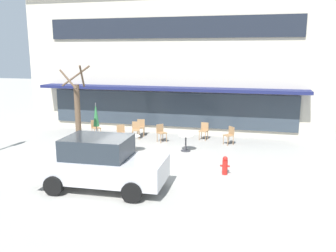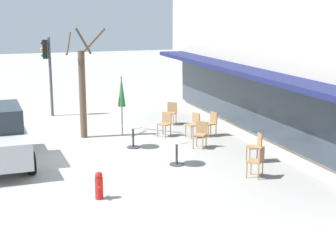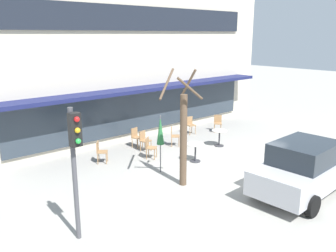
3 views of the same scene
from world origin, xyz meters
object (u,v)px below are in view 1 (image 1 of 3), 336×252
cafe_table_near_wall (133,141)px  patio_umbrella_green_folded (96,115)px  street_tree (78,117)px  cafe_chair_0 (121,132)px  cafe_chair_4 (204,130)px  fire_hydrant (225,165)px  cafe_chair_3 (161,132)px  cafe_table_streetside (186,140)px  cafe_chair_5 (230,134)px  cafe_chair_1 (136,129)px  cafe_chair_2 (95,127)px  cafe_chair_6 (141,126)px  parked_sedan (101,163)px

cafe_table_near_wall → patio_umbrella_green_folded: 2.12m
street_tree → patio_umbrella_green_folded: bearing=82.8°
cafe_chair_0 → cafe_chair_4: size_ratio=1.00×
fire_hydrant → cafe_chair_3: bearing=130.9°
cafe_table_streetside → cafe_chair_5: 2.53m
cafe_chair_0 → cafe_chair_1: 1.05m
cafe_chair_1 → cafe_chair_4: same height
cafe_chair_2 → cafe_chair_4: 5.84m
cafe_chair_0 → cafe_chair_2: size_ratio=1.00×
cafe_chair_0 → cafe_chair_5: size_ratio=1.00×
cafe_chair_6 → fire_hydrant: (5.03, -5.20, -0.17)m
cafe_table_streetside → patio_umbrella_green_folded: (-4.12, -0.66, 1.11)m
cafe_chair_3 → cafe_chair_6: 1.74m
cafe_chair_2 → fire_hydrant: size_ratio=1.26×
cafe_chair_6 → fire_hydrant: size_ratio=1.26×
cafe_chair_5 → street_tree: size_ratio=0.22×
street_tree → cafe_table_near_wall: bearing=33.8°
cafe_chair_2 → cafe_chair_3: bearing=-4.0°
cafe_table_streetside → fire_hydrant: 3.45m
cafe_chair_2 → cafe_chair_3: size_ratio=1.00×
cafe_chair_2 → parked_sedan: size_ratio=0.21×
cafe_table_streetside → cafe_chair_6: (-2.98, 2.43, 0.01)m
cafe_table_near_wall → cafe_chair_3: size_ratio=0.85×
cafe_chair_3 → cafe_chair_5: size_ratio=1.00×
cafe_chair_4 → parked_sedan: size_ratio=0.21×
cafe_chair_5 → cafe_chair_6: (-4.84, 0.72, 0.00)m
patio_umbrella_green_folded → cafe_chair_1: (1.09, 2.41, -1.10)m
street_tree → fire_hydrant: size_ratio=5.62×
patio_umbrella_green_folded → cafe_chair_0: patio_umbrella_green_folded is taller
cafe_table_near_wall → cafe_chair_3: (0.75, 2.14, 0.01)m
patio_umbrella_green_folded → cafe_chair_2: 2.84m
street_tree → parked_sedan: bearing=-51.4°
cafe_chair_2 → cafe_chair_5: same height
cafe_chair_4 → fire_hydrant: (1.57, -5.18, -0.17)m
cafe_table_streetside → cafe_chair_2: cafe_chair_2 is taller
cafe_chair_1 → fire_hydrant: 6.80m
cafe_table_near_wall → cafe_chair_2: size_ratio=0.85×
cafe_chair_2 → cafe_chair_4: same height
cafe_chair_3 → cafe_chair_4: same height
patio_umbrella_green_folded → parked_sedan: 5.09m
cafe_chair_1 → cafe_chair_2: bearing=-178.1°
cafe_chair_6 → street_tree: street_tree is taller
cafe_table_near_wall → parked_sedan: parked_sedan is taller
cafe_chair_1 → parked_sedan: bearing=-80.1°
parked_sedan → cafe_chair_0: bearing=105.5°
cafe_chair_6 → street_tree: size_ratio=0.22×
cafe_chair_1 → street_tree: 4.19m
cafe_chair_3 → cafe_chair_5: 3.44m
cafe_table_near_wall → cafe_chair_1: cafe_chair_1 is taller
cafe_chair_6 → cafe_table_near_wall: bearing=-78.1°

